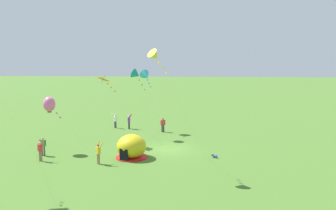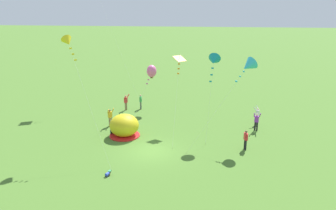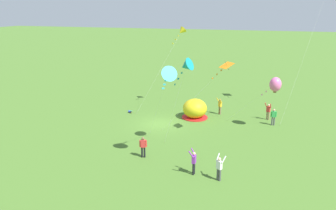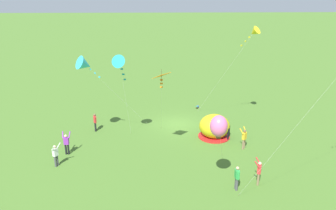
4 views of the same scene
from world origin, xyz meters
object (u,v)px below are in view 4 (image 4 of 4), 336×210
Objects in this scene: person_center_field at (237,177)px; kite_pink at (219,126)px; person_flying_kite at (56,154)px; person_watching_sky at (259,171)px; kite_orange at (161,77)px; person_arms_raised at (244,138)px; person_strolling at (66,143)px; kite_yellow at (254,32)px; kite_cyan at (85,65)px; popup_tent at (214,127)px; toddler_crawling at (197,107)px; person_with_toddler at (95,121)px; kite_teal at (120,63)px.

person_center_field is 0.33× the size of kite_pink.
person_watching_sky is at bearing 168.47° from person_flying_kite.
person_arms_raised is at bearing -169.89° from kite_orange.
person_center_field is at bearing 156.68° from person_strolling.
kite_orange is at bearing -43.16° from person_center_field.
kite_yellow is (-1.88, -10.14, 7.90)m from person_watching_sky.
person_strolling is 1.89m from person_flying_kite.
person_center_field is 1.71m from person_watching_sky.
kite_cyan reaches higher than person_strolling.
person_center_field is 13.17m from person_flying_kite.
person_arms_raised is 8.81m from kite_orange.
kite_cyan is (-1.46, -2.42, 5.77)m from person_strolling.
person_arms_raised is (-2.03, 2.39, 0.00)m from popup_tent.
kite_cyan is (10.20, 7.67, 6.59)m from toddler_crawling.
person_strolling is 9.40m from kite_orange.
person_center_field is at bearing 136.84° from kite_orange.
person_center_field and person_with_toddler have the same top height.
person_with_toddler is 4.70m from person_strolling.
kite_cyan is (2.88, -0.61, -0.27)m from kite_teal.
popup_tent is at bearing -77.35° from person_watching_sky.
person_flying_kite is (12.63, 4.65, 0.00)m from popup_tent.
kite_orange is (4.74, 3.60, 5.51)m from popup_tent.
kite_pink is 5.92m from kite_orange.
person_with_toddler is at bearing 28.97° from toddler_crawling.
person_watching_sky is at bearing 102.65° from popup_tent.
kite_yellow is (-3.58, -2.57, 7.90)m from popup_tent.
person_center_field is 0.91× the size of person_arms_raised.
kite_orange is (-7.57, 0.82, 5.51)m from person_strolling.
kite_cyan is (12.87, -2.03, 5.77)m from person_arms_raised.
popup_tent is 5.12× the size of toddler_crawling.
kite_cyan is at bearing -12.04° from kite_teal.
kite_cyan is (-1.79, -4.29, 5.77)m from person_flying_kite.
person_center_field is 0.22× the size of kite_teal.
person_center_field is 0.24× the size of kite_orange.
kite_teal is (7.32, 8.29, 6.86)m from toddler_crawling.
person_center_field is at bearing 92.67° from toddler_crawling.
kite_yellow is at bearing -168.51° from kite_cyan.
person_strolling is 12.69m from kite_pink.
person_watching_sky is at bearing 150.10° from kite_cyan.
popup_tent is 1.63× the size of person_center_field.
popup_tent is at bearing -142.78° from kite_orange.
person_watching_sky reaches higher than toddler_crawling.
kite_orange is at bearing 37.22° from popup_tent.
person_arms_raised and person_watching_sky have the same top height.
person_watching_sky is 0.25× the size of kite_cyan.
person_flying_kite is 0.36× the size of kite_pink.
kite_orange reaches higher than popup_tent.
person_watching_sky is at bearing 148.33° from kite_orange.
toddler_crawling is 0.32× the size of person_with_toddler.
person_with_toddler is 14.04m from kite_pink.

